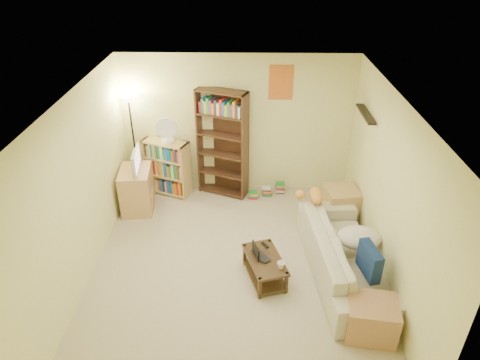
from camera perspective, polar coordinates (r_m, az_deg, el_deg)
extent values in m
plane|color=#C1B291|center=(6.27, -0.81, -11.56)|extent=(4.50, 4.50, 0.00)
cube|color=beige|center=(7.52, -0.34, 7.31)|extent=(4.00, 0.04, 2.50)
cube|color=beige|center=(3.81, -2.08, -20.13)|extent=(4.00, 0.04, 2.50)
cube|color=beige|center=(5.93, -20.61, -1.52)|extent=(0.04, 4.50, 2.50)
cube|color=beige|center=(5.81, 19.23, -1.93)|extent=(0.04, 4.50, 2.50)
cube|color=silver|center=(4.97, -1.02, 10.47)|extent=(4.00, 4.50, 0.04)
cube|color=red|center=(7.26, 5.47, 12.80)|extent=(0.40, 0.02, 0.58)
cube|color=black|center=(6.64, 16.41, 8.46)|extent=(0.12, 0.80, 0.03)
imported|color=beige|center=(6.14, 13.96, -9.62)|extent=(2.47, 1.34, 0.67)
cube|color=navy|center=(5.63, 16.88, -10.30)|extent=(0.22, 0.46, 0.40)
ellipsoid|color=beige|center=(6.09, 15.58, -7.41)|extent=(0.62, 0.44, 0.26)
ellipsoid|color=orange|center=(6.51, 10.08, -2.03)|extent=(0.43, 0.23, 0.17)
sphere|color=orange|center=(6.44, 8.01, -1.95)|extent=(0.14, 0.14, 0.14)
cube|color=#3B2A16|center=(5.90, 3.34, -10.54)|extent=(0.64, 0.88, 0.03)
cube|color=#3B2A16|center=(6.08, 3.27, -12.40)|extent=(0.61, 0.83, 0.03)
cube|color=#3B2A16|center=(5.72, 2.63, -14.23)|extent=(0.04, 0.04, 0.35)
cube|color=#3B2A16|center=(5.82, 6.19, -13.47)|extent=(0.04, 0.04, 0.35)
cube|color=#3B2A16|center=(6.21, 0.62, -9.96)|extent=(0.04, 0.04, 0.35)
cube|color=#3B2A16|center=(6.30, 3.89, -9.34)|extent=(0.04, 0.04, 0.35)
imported|color=black|center=(5.93, 3.13, -9.88)|extent=(0.52, 0.51, 0.03)
cube|color=white|center=(5.85, 2.09, -9.39)|extent=(0.09, 0.25, 0.17)
imported|color=white|center=(5.73, 5.47, -11.25)|extent=(0.11, 0.11, 0.10)
cube|color=black|center=(6.10, 3.34, -8.66)|extent=(0.11, 0.14, 0.02)
cube|color=tan|center=(7.49, -13.58, -1.25)|extent=(0.57, 0.75, 0.75)
imported|color=black|center=(7.22, -14.11, 2.52)|extent=(0.65, 0.22, 0.37)
cube|color=#46291B|center=(7.46, -2.35, 4.75)|extent=(0.92, 0.59, 1.94)
cube|color=tan|center=(7.77, -9.64, 1.65)|extent=(0.87, 0.59, 1.03)
cylinder|color=white|center=(7.50, -9.58, 5.17)|extent=(0.21, 0.21, 0.04)
cylinder|color=white|center=(7.46, -9.65, 5.86)|extent=(0.02, 0.02, 0.21)
cylinder|color=white|center=(7.37, -9.79, 6.90)|extent=(0.37, 0.06, 0.37)
cylinder|color=black|center=(8.15, -13.11, -1.36)|extent=(0.27, 0.27, 0.03)
cylinder|color=black|center=(7.75, -13.83, 4.05)|extent=(0.03, 0.03, 1.75)
cone|color=beige|center=(7.41, -14.70, 10.39)|extent=(0.31, 0.31, 0.14)
cube|color=tan|center=(7.22, 13.27, -3.22)|extent=(0.59, 0.59, 0.59)
cube|color=tan|center=(5.50, 17.05, -17.25)|extent=(0.64, 0.55, 0.48)
cube|color=red|center=(7.71, 1.80, -1.98)|extent=(0.17, 0.13, 0.15)
cube|color=#1966B2|center=(7.79, 3.61, -1.49)|extent=(0.17, 0.13, 0.18)
cube|color=gold|center=(7.89, 5.38, -1.00)|extent=(0.17, 0.13, 0.21)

